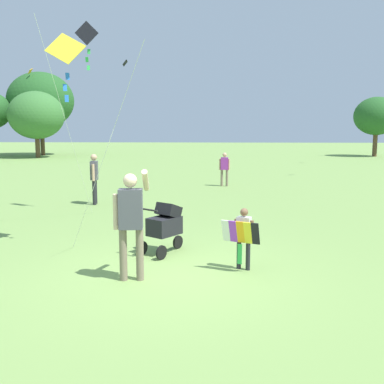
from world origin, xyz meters
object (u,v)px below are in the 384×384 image
(kite_orange_delta, at_px, (85,43))
(person_red_shirt, at_px, (94,175))
(person_adult_flyer, at_px, (131,217))
(person_couple_left, at_px, (224,166))
(kite_adult_black, at_px, (67,57))
(stroller, at_px, (165,223))
(child_with_butterfly_kite, at_px, (243,234))

(kite_orange_delta, height_order, person_red_shirt, kite_orange_delta)
(person_red_shirt, bearing_deg, kite_orange_delta, -80.11)
(person_adult_flyer, xyz_separation_m, person_couple_left, (1.88, 11.89, -0.24))
(person_adult_flyer, xyz_separation_m, kite_orange_delta, (-2.19, 5.62, 3.72))
(kite_adult_black, xyz_separation_m, person_red_shirt, (-0.93, 5.34, -2.93))
(person_adult_flyer, distance_m, kite_orange_delta, 7.09)
(stroller, distance_m, person_couple_left, 10.35)
(stroller, distance_m, kite_adult_black, 3.83)
(person_red_shirt, distance_m, person_couple_left, 6.36)
(child_with_butterfly_kite, bearing_deg, person_adult_flyer, -161.96)
(kite_adult_black, distance_m, kite_orange_delta, 3.87)
(stroller, height_order, kite_orange_delta, kite_orange_delta)
(person_adult_flyer, bearing_deg, child_with_butterfly_kite, 18.04)
(person_red_shirt, bearing_deg, child_with_butterfly_kite, -56.66)
(person_adult_flyer, xyz_separation_m, stroller, (0.39, 1.65, -0.47))
(kite_adult_black, xyz_separation_m, person_couple_left, (3.42, 9.97, -3.06))
(kite_adult_black, distance_m, person_couple_left, 10.98)
(person_adult_flyer, bearing_deg, person_couple_left, 81.02)
(kite_orange_delta, bearing_deg, child_with_butterfly_kite, -50.80)
(stroller, xyz_separation_m, person_red_shirt, (-2.87, 5.60, 0.36))
(kite_adult_black, bearing_deg, person_couple_left, 71.04)
(child_with_butterfly_kite, bearing_deg, kite_orange_delta, 129.20)
(child_with_butterfly_kite, relative_size, person_couple_left, 0.79)
(child_with_butterfly_kite, xyz_separation_m, person_adult_flyer, (-1.89, -0.62, 0.41))
(stroller, xyz_separation_m, kite_adult_black, (-1.94, 0.27, 3.29))
(stroller, distance_m, kite_orange_delta, 6.33)
(person_red_shirt, bearing_deg, person_couple_left, 46.79)
(kite_orange_delta, distance_m, person_couple_left, 8.46)
(stroller, relative_size, person_couple_left, 0.74)
(stroller, relative_size, kite_adult_black, 0.24)
(stroller, bearing_deg, person_red_shirt, 117.10)
(kite_orange_delta, xyz_separation_m, person_red_shirt, (-0.28, 1.63, -3.83))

